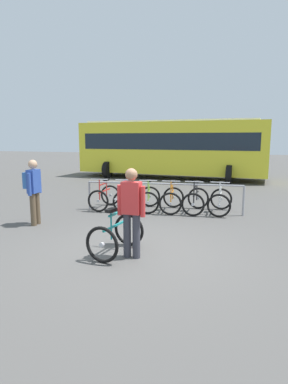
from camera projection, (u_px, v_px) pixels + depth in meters
The scene contains 12 objects.
ground_plane at pixel (139, 251), 6.21m from camera, with size 80.00×80.00×0.00m, color #514F4C.
bike_rack_rail at pixel (163, 189), 9.37m from camera, with size 4.59×0.50×0.88m.
racked_bike_red at pixel (104, 197), 9.95m from camera, with size 0.70×1.11×0.97m.
racked_bike_blue at pixel (126, 198), 9.82m from camera, with size 0.85×1.19×0.97m.
racked_bike_lime at pixel (149, 198), 9.69m from camera, with size 0.88×1.22×0.97m.
racked_bike_orange at pixel (172, 199), 9.56m from camera, with size 0.78×1.17×0.97m.
racked_bike_black at pixel (196, 200), 9.43m from camera, with size 0.68×1.13×0.98m.
racked_bike_white at pixel (220, 201), 9.30m from camera, with size 0.67×1.09×0.97m.
featured_bicycle at pixel (119, 227), 6.12m from camera, with size 0.81×1.24×1.09m.
person_with_featured_bike at pixel (132, 209), 5.75m from camera, with size 0.53×0.22×1.64m.
pedestrian_with_backpack at pixel (33, 188), 7.98m from camera, with size 0.35×0.53×1.64m.
bus_distant at pixel (171, 146), 17.39m from camera, with size 10.16×3.92×3.08m.
Camera 1 is at (1.77, -5.67, 2.16)m, focal length 30.03 mm.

